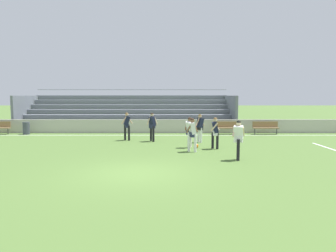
{
  "coord_description": "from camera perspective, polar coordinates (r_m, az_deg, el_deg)",
  "views": [
    {
      "loc": [
        1.14,
        -11.09,
        2.72
      ],
      "look_at": [
        1.1,
        7.11,
        1.0
      ],
      "focal_mm": 34.24,
      "sensor_mm": 36.0,
      "label": 1
    }
  ],
  "objects": [
    {
      "name": "bleacher_stand",
      "position": [
        26.95,
        -6.93,
        2.63
      ],
      "size": [
        17.2,
        5.28,
        3.31
      ],
      "color": "#9EA3AD",
      "rests_on": "ground"
    },
    {
      "name": "bench_far_right",
      "position": [
        23.73,
        17.08,
        -0.1
      ],
      "size": [
        1.8,
        0.4,
        0.9
      ],
      "color": "olive",
      "rests_on": "ground"
    },
    {
      "name": "field_line_sideline",
      "position": [
        22.15,
        -2.84,
        -1.65
      ],
      "size": [
        44.0,
        0.12,
        0.01
      ],
      "primitive_type": "cube",
      "color": "white",
      "rests_on": "ground"
    },
    {
      "name": "field_line_penalty_mark",
      "position": [
        18.38,
        27.32,
        -3.71
      ],
      "size": [
        0.12,
        4.4,
        0.01
      ],
      "primitive_type": "cube",
      "color": "white",
      "rests_on": "ground"
    },
    {
      "name": "sideline_wall",
      "position": [
        23.54,
        -2.66,
        -0.03
      ],
      "size": [
        48.0,
        0.16,
        0.99
      ],
      "primitive_type": "cube",
      "color": "#BCB7AD",
      "rests_on": "ground"
    },
    {
      "name": "ground_plane",
      "position": [
        11.47,
        -5.65,
        -8.34
      ],
      "size": [
        160.0,
        160.0,
        0.0
      ],
      "primitive_type": "plane",
      "color": "#4C6B30"
    },
    {
      "name": "trash_bin",
      "position": [
        24.74,
        -23.8,
        -0.35
      ],
      "size": [
        0.47,
        0.47,
        0.88
      ],
      "primitive_type": "cylinder",
      "color": "#3D424C",
      "rests_on": "ground"
    },
    {
      "name": "player_dark_challenging",
      "position": [
        16.55,
        8.51,
        -0.77
      ],
      "size": [
        0.53,
        0.45,
        1.62
      ],
      "color": "black",
      "rests_on": "ground"
    },
    {
      "name": "soccer_ball",
      "position": [
        16.84,
        5.2,
        -3.54
      ],
      "size": [
        0.22,
        0.22,
        0.22
      ],
      "primitive_type": "sphere",
      "color": "orange",
      "rests_on": "ground"
    },
    {
      "name": "player_white_wide_left",
      "position": [
        16.8,
        4.0,
        -0.65
      ],
      "size": [
        0.54,
        0.46,
        1.62
      ],
      "color": "white",
      "rests_on": "ground"
    },
    {
      "name": "player_dark_wide_right",
      "position": [
        18.71,
        5.81,
        0.05
      ],
      "size": [
        0.62,
        0.5,
        1.66
      ],
      "color": "white",
      "rests_on": "ground"
    },
    {
      "name": "player_dark_dropping_back",
      "position": [
        19.09,
        -2.73,
        0.3
      ],
      "size": [
        0.68,
        0.5,
        1.71
      ],
      "color": "black",
      "rests_on": "ground"
    },
    {
      "name": "player_dark_deep_cover",
      "position": [
        19.7,
        -7.21,
        0.41
      ],
      "size": [
        0.68,
        0.47,
        1.71
      ],
      "color": "black",
      "rests_on": "ground"
    },
    {
      "name": "bench_far_left",
      "position": [
        23.07,
        10.38,
        -0.1
      ],
      "size": [
        1.8,
        0.4,
        0.9
      ],
      "color": "olive",
      "rests_on": "ground"
    },
    {
      "name": "player_white_pressing_high",
      "position": [
        15.57,
        4.45,
        -1.03
      ],
      "size": [
        0.64,
        0.45,
        1.65
      ],
      "color": "white",
      "rests_on": "ground"
    },
    {
      "name": "player_white_on_ball",
      "position": [
        13.83,
        12.54,
        -1.84
      ],
      "size": [
        0.61,
        0.46,
        1.69
      ],
      "color": "black",
      "rests_on": "ground"
    }
  ]
}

